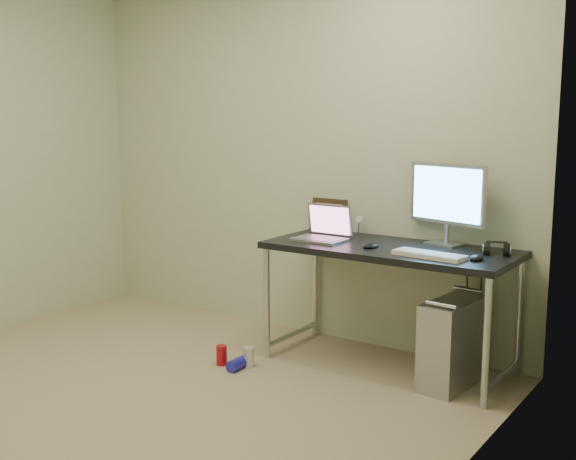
{
  "coord_description": "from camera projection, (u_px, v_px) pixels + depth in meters",
  "views": [
    {
      "loc": [
        2.78,
        -2.42,
        1.55
      ],
      "look_at": [
        0.4,
        1.07,
        0.85
      ],
      "focal_mm": 45.0,
      "sensor_mm": 36.0,
      "label": 1
    }
  ],
  "objects": [
    {
      "name": "wall_back",
      "position": [
        295.0,
        154.0,
        4.99
      ],
      "size": [
        3.5,
        0.02,
        2.5
      ],
      "primitive_type": "cube",
      "color": "beige",
      "rests_on": "ground"
    },
    {
      "name": "webcam",
      "position": [
        359.0,
        221.0,
        4.71
      ],
      "size": [
        0.04,
        0.04,
        0.12
      ],
      "rotation": [
        0.0,
        0.0,
        0.19
      ],
      "color": "silver",
      "rests_on": "desk"
    },
    {
      "name": "can_white",
      "position": [
        249.0,
        357.0,
        4.41
      ],
      "size": [
        0.08,
        0.08,
        0.12
      ],
      "primitive_type": "cylinder",
      "rotation": [
        0.0,
        0.0,
        0.21
      ],
      "color": "silver",
      "rests_on": "ground"
    },
    {
      "name": "cable_a",
      "position": [
        468.0,
        303.0,
        4.37
      ],
      "size": [
        0.01,
        0.16,
        0.69
      ],
      "primitive_type": "cylinder",
      "rotation": [
        0.21,
        0.0,
        0.0
      ],
      "color": "black",
      "rests_on": "ground"
    },
    {
      "name": "cable_b",
      "position": [
        481.0,
        309.0,
        4.31
      ],
      "size": [
        0.02,
        0.11,
        0.71
      ],
      "primitive_type": "cylinder",
      "rotation": [
        0.14,
        0.0,
        0.09
      ],
      "color": "black",
      "rests_on": "ground"
    },
    {
      "name": "floor",
      "position": [
        109.0,
        411.0,
        3.77
      ],
      "size": [
        3.5,
        3.5,
        0.0
      ],
      "primitive_type": "plane",
      "color": "tan",
      "rests_on": "ground"
    },
    {
      "name": "wall_right",
      "position": [
        429.0,
        196.0,
        2.59
      ],
      "size": [
        0.02,
        3.5,
        2.5
      ],
      "primitive_type": "cube",
      "color": "beige",
      "rests_on": "ground"
    },
    {
      "name": "headphones",
      "position": [
        497.0,
        250.0,
        4.05
      ],
      "size": [
        0.17,
        0.09,
        0.1
      ],
      "rotation": [
        0.0,
        0.0,
        0.31
      ],
      "color": "black",
      "rests_on": "desk"
    },
    {
      "name": "laptop",
      "position": [
        324.0,
        232.0,
        4.51
      ],
      "size": [
        0.32,
        0.26,
        0.22
      ],
      "rotation": [
        0.0,
        0.0,
        -0.0
      ],
      "color": "#B5B4BC",
      "rests_on": "desk"
    },
    {
      "name": "keyboard",
      "position": [
        429.0,
        255.0,
        3.99
      ],
      "size": [
        0.42,
        0.18,
        0.02
      ],
      "primitive_type": "cube",
      "rotation": [
        0.0,
        0.0,
        -0.11
      ],
      "color": "white",
      "rests_on": "desk"
    },
    {
      "name": "desk",
      "position": [
        390.0,
        260.0,
        4.32
      ],
      "size": [
        1.49,
        0.65,
        0.75
      ],
      "color": "black",
      "rests_on": "ground"
    },
    {
      "name": "monitor",
      "position": [
        447.0,
        198.0,
        4.3
      ],
      "size": [
        0.52,
        0.2,
        0.49
      ],
      "rotation": [
        0.0,
        0.0,
        -0.25
      ],
      "color": "#B5B4BC",
      "rests_on": "desk"
    },
    {
      "name": "can_blue",
      "position": [
        237.0,
        364.0,
        4.36
      ],
      "size": [
        0.08,
        0.13,
        0.07
      ],
      "primitive_type": "cylinder",
      "rotation": [
        1.57,
        0.0,
        0.04
      ],
      "color": "#2622C6",
      "rests_on": "ground"
    },
    {
      "name": "tower_computer",
      "position": [
        453.0,
        343.0,
        4.08
      ],
      "size": [
        0.26,
        0.5,
        0.53
      ],
      "rotation": [
        0.0,
        0.0,
        -0.1
      ],
      "color": "#A5A6A9",
      "rests_on": "ground"
    },
    {
      "name": "can_red",
      "position": [
        222.0,
        355.0,
        4.44
      ],
      "size": [
        0.08,
        0.08,
        0.12
      ],
      "primitive_type": "cylinder",
      "rotation": [
        0.0,
        0.0,
        -0.24
      ],
      "color": "#AF1218",
      "rests_on": "ground"
    },
    {
      "name": "mouse_right",
      "position": [
        477.0,
        256.0,
        3.91
      ],
      "size": [
        0.09,
        0.12,
        0.04
      ],
      "primitive_type": "ellipsoid",
      "rotation": [
        0.0,
        0.0,
        0.13
      ],
      "color": "black",
      "rests_on": "desk"
    },
    {
      "name": "mouse_left",
      "position": [
        371.0,
        245.0,
        4.26
      ],
      "size": [
        0.1,
        0.13,
        0.04
      ],
      "primitive_type": "ellipsoid",
      "rotation": [
        0.0,
        0.0,
        -0.22
      ],
      "color": "black",
      "rests_on": "desk"
    },
    {
      "name": "picture_frame",
      "position": [
        329.0,
        214.0,
        4.87
      ],
      "size": [
        0.27,
        0.08,
        0.22
      ],
      "primitive_type": "cube",
      "rotation": [
        -0.21,
        0.0,
        0.01
      ],
      "color": "black",
      "rests_on": "desk"
    }
  ]
}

